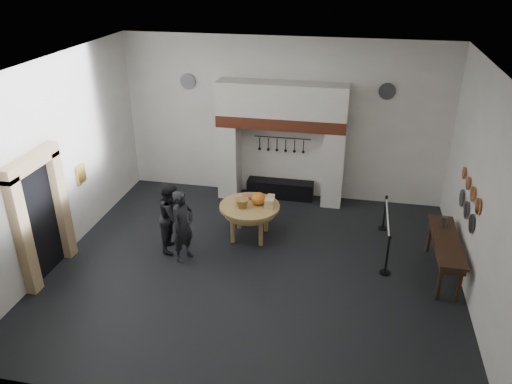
% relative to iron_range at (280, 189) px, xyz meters
% --- Properties ---
extents(floor, '(9.00, 8.00, 0.02)m').
position_rel_iron_range_xyz_m(floor, '(0.00, -3.72, -0.25)').
color(floor, black).
rests_on(floor, ground).
extents(ceiling, '(9.00, 8.00, 0.02)m').
position_rel_iron_range_xyz_m(ceiling, '(0.00, -3.72, 4.25)').
color(ceiling, silver).
rests_on(ceiling, wall_back).
extents(wall_back, '(9.00, 0.02, 4.50)m').
position_rel_iron_range_xyz_m(wall_back, '(0.00, 0.28, 2.00)').
color(wall_back, white).
rests_on(wall_back, floor).
extents(wall_front, '(9.00, 0.02, 4.50)m').
position_rel_iron_range_xyz_m(wall_front, '(0.00, -7.72, 2.00)').
color(wall_front, white).
rests_on(wall_front, floor).
extents(wall_left, '(0.02, 8.00, 4.50)m').
position_rel_iron_range_xyz_m(wall_left, '(-4.50, -3.72, 2.00)').
color(wall_left, white).
rests_on(wall_left, floor).
extents(wall_right, '(0.02, 8.00, 4.50)m').
position_rel_iron_range_xyz_m(wall_right, '(4.50, -3.72, 2.00)').
color(wall_right, white).
rests_on(wall_right, floor).
extents(chimney_pier_left, '(0.55, 0.70, 2.15)m').
position_rel_iron_range_xyz_m(chimney_pier_left, '(-1.48, -0.07, 0.82)').
color(chimney_pier_left, silver).
rests_on(chimney_pier_left, floor).
extents(chimney_pier_right, '(0.55, 0.70, 2.15)m').
position_rel_iron_range_xyz_m(chimney_pier_right, '(1.48, -0.07, 0.82)').
color(chimney_pier_right, silver).
rests_on(chimney_pier_right, floor).
extents(hearth_brick_band, '(3.50, 0.72, 0.32)m').
position_rel_iron_range_xyz_m(hearth_brick_band, '(0.00, -0.07, 2.06)').
color(hearth_brick_band, '#9E442B').
rests_on(hearth_brick_band, chimney_pier_left).
extents(chimney_hood, '(3.50, 0.70, 0.90)m').
position_rel_iron_range_xyz_m(chimney_hood, '(0.00, -0.07, 2.67)').
color(chimney_hood, silver).
rests_on(chimney_hood, hearth_brick_band).
extents(iron_range, '(1.90, 0.45, 0.50)m').
position_rel_iron_range_xyz_m(iron_range, '(0.00, 0.00, 0.00)').
color(iron_range, black).
rests_on(iron_range, floor).
extents(utensil_rail, '(1.60, 0.02, 0.02)m').
position_rel_iron_range_xyz_m(utensil_rail, '(0.00, 0.20, 1.50)').
color(utensil_rail, black).
rests_on(utensil_rail, wall_back).
extents(door_recess, '(0.04, 1.10, 2.50)m').
position_rel_iron_range_xyz_m(door_recess, '(-4.47, -4.72, 1.00)').
color(door_recess, black).
rests_on(door_recess, floor).
extents(door_jamb_near, '(0.22, 0.30, 2.60)m').
position_rel_iron_range_xyz_m(door_jamb_near, '(-4.38, -5.42, 1.05)').
color(door_jamb_near, tan).
rests_on(door_jamb_near, floor).
extents(door_jamb_far, '(0.22, 0.30, 2.60)m').
position_rel_iron_range_xyz_m(door_jamb_far, '(-4.38, -4.02, 1.05)').
color(door_jamb_far, tan).
rests_on(door_jamb_far, floor).
extents(door_lintel, '(0.22, 1.70, 0.30)m').
position_rel_iron_range_xyz_m(door_lintel, '(-4.38, -4.72, 2.40)').
color(door_lintel, tan).
rests_on(door_lintel, door_jamb_near).
extents(wall_plaque, '(0.05, 0.34, 0.44)m').
position_rel_iron_range_xyz_m(wall_plaque, '(-4.45, -2.92, 1.35)').
color(wall_plaque, gold).
rests_on(wall_plaque, wall_left).
extents(work_table, '(1.70, 1.70, 0.07)m').
position_rel_iron_range_xyz_m(work_table, '(-0.40, -2.35, 0.59)').
color(work_table, tan).
rests_on(work_table, floor).
extents(pumpkin, '(0.36, 0.36, 0.31)m').
position_rel_iron_range_xyz_m(pumpkin, '(-0.20, -2.25, 0.78)').
color(pumpkin, orange).
rests_on(pumpkin, work_table).
extents(cheese_block_big, '(0.22, 0.22, 0.24)m').
position_rel_iron_range_xyz_m(cheese_block_big, '(0.10, -2.40, 0.74)').
color(cheese_block_big, '#D3C17E').
rests_on(cheese_block_big, work_table).
extents(cheese_block_small, '(0.18, 0.18, 0.20)m').
position_rel_iron_range_xyz_m(cheese_block_small, '(0.08, -2.10, 0.72)').
color(cheese_block_small, '#D2B57D').
rests_on(cheese_block_small, work_table).
extents(wicker_basket, '(0.37, 0.37, 0.22)m').
position_rel_iron_range_xyz_m(wicker_basket, '(-0.55, -2.50, 0.73)').
color(wicker_basket, '#A1813B').
rests_on(wicker_basket, work_table).
extents(bread_loaf, '(0.31, 0.18, 0.13)m').
position_rel_iron_range_xyz_m(bread_loaf, '(-0.50, -2.00, 0.69)').
color(bread_loaf, '#AA6A3C').
rests_on(bread_loaf, work_table).
extents(visitor_near, '(0.63, 0.74, 1.72)m').
position_rel_iron_range_xyz_m(visitor_near, '(-1.67, -3.63, 0.61)').
color(visitor_near, black).
rests_on(visitor_near, floor).
extents(visitor_far, '(0.70, 0.86, 1.69)m').
position_rel_iron_range_xyz_m(visitor_far, '(-2.07, -3.23, 0.60)').
color(visitor_far, black).
rests_on(visitor_far, floor).
extents(side_table, '(0.55, 2.20, 0.06)m').
position_rel_iron_range_xyz_m(side_table, '(4.10, -3.11, 0.62)').
color(side_table, '#372414').
rests_on(side_table, floor).
extents(pewter_jug, '(0.12, 0.12, 0.22)m').
position_rel_iron_range_xyz_m(pewter_jug, '(4.10, -2.51, 0.76)').
color(pewter_jug, '#4C4B50').
rests_on(pewter_jug, side_table).
extents(copper_pan_a, '(0.03, 0.34, 0.34)m').
position_rel_iron_range_xyz_m(copper_pan_a, '(4.46, -3.52, 1.70)').
color(copper_pan_a, '#C6662D').
rests_on(copper_pan_a, wall_right).
extents(copper_pan_b, '(0.03, 0.32, 0.32)m').
position_rel_iron_range_xyz_m(copper_pan_b, '(4.46, -2.97, 1.70)').
color(copper_pan_b, '#C6662D').
rests_on(copper_pan_b, wall_right).
extents(copper_pan_c, '(0.03, 0.30, 0.30)m').
position_rel_iron_range_xyz_m(copper_pan_c, '(4.46, -2.42, 1.70)').
color(copper_pan_c, '#C6662D').
rests_on(copper_pan_c, wall_right).
extents(copper_pan_d, '(0.03, 0.28, 0.28)m').
position_rel_iron_range_xyz_m(copper_pan_d, '(4.46, -1.87, 1.70)').
color(copper_pan_d, '#C6662D').
rests_on(copper_pan_d, wall_right).
extents(pewter_plate_left, '(0.03, 0.40, 0.40)m').
position_rel_iron_range_xyz_m(pewter_plate_left, '(4.46, -3.32, 1.20)').
color(pewter_plate_left, '#4C4C51').
rests_on(pewter_plate_left, wall_right).
extents(pewter_plate_mid, '(0.03, 0.40, 0.40)m').
position_rel_iron_range_xyz_m(pewter_plate_mid, '(4.46, -2.72, 1.20)').
color(pewter_plate_mid, '#4C4C51').
rests_on(pewter_plate_mid, wall_right).
extents(pewter_plate_right, '(0.03, 0.40, 0.40)m').
position_rel_iron_range_xyz_m(pewter_plate_right, '(4.46, -2.12, 1.20)').
color(pewter_plate_right, '#4C4C51').
rests_on(pewter_plate_right, wall_right).
extents(pewter_plate_back_left, '(0.44, 0.03, 0.44)m').
position_rel_iron_range_xyz_m(pewter_plate_back_left, '(-2.70, 0.24, 2.95)').
color(pewter_plate_back_left, '#4C4C51').
rests_on(pewter_plate_back_left, wall_back).
extents(pewter_plate_back_right, '(0.44, 0.03, 0.44)m').
position_rel_iron_range_xyz_m(pewter_plate_back_right, '(2.70, 0.24, 2.95)').
color(pewter_plate_back_right, '#4C4C51').
rests_on(pewter_plate_back_right, wall_back).
extents(barrier_post_near, '(0.05, 0.05, 0.90)m').
position_rel_iron_range_xyz_m(barrier_post_near, '(2.89, -3.31, 0.20)').
color(barrier_post_near, black).
rests_on(barrier_post_near, floor).
extents(barrier_post_far, '(0.05, 0.05, 0.90)m').
position_rel_iron_range_xyz_m(barrier_post_far, '(2.89, -1.31, 0.20)').
color(barrier_post_far, black).
rests_on(barrier_post_far, floor).
extents(barrier_rope, '(0.04, 2.00, 0.04)m').
position_rel_iron_range_xyz_m(barrier_rope, '(2.89, -2.31, 0.60)').
color(barrier_rope, white).
rests_on(barrier_rope, barrier_post_near).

